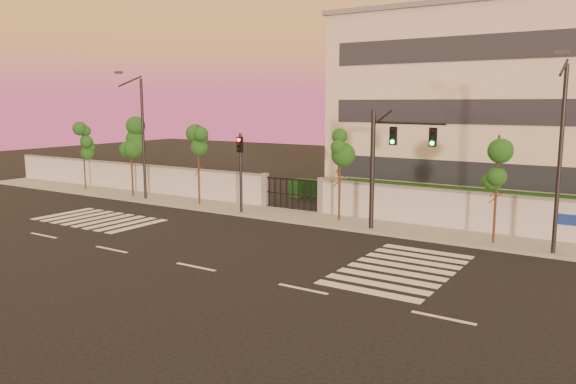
# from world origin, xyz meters

# --- Properties ---
(ground) EXTENTS (120.00, 120.00, 0.00)m
(ground) POSITION_xyz_m (0.00, 0.00, 0.00)
(ground) COLOR black
(ground) RESTS_ON ground
(sidewalk) EXTENTS (60.00, 3.00, 0.15)m
(sidewalk) POSITION_xyz_m (0.00, 10.50, 0.07)
(sidewalk) COLOR gray
(sidewalk) RESTS_ON ground
(perimeter_wall) EXTENTS (60.00, 0.36, 2.20)m
(perimeter_wall) POSITION_xyz_m (0.10, 12.00, 1.07)
(perimeter_wall) COLOR #B6B8BD
(perimeter_wall) RESTS_ON ground
(hedge_row) EXTENTS (41.00, 4.25, 1.80)m
(hedge_row) POSITION_xyz_m (1.17, 14.74, 0.82)
(hedge_row) COLOR #0F3415
(hedge_row) RESTS_ON ground
(institutional_building) EXTENTS (24.40, 12.40, 12.25)m
(institutional_building) POSITION_xyz_m (9.00, 21.99, 6.16)
(institutional_building) COLOR beige
(institutional_building) RESTS_ON ground
(road_markings) EXTENTS (57.00, 7.62, 0.02)m
(road_markings) POSITION_xyz_m (-1.58, 3.76, 0.01)
(road_markings) COLOR silver
(road_markings) RESTS_ON ground
(street_tree_a) EXTENTS (1.40, 1.11, 4.91)m
(street_tree_a) POSITION_xyz_m (-20.15, 10.37, 3.61)
(street_tree_a) COLOR #382314
(street_tree_a) RESTS_ON ground
(street_tree_b) EXTENTS (1.60, 1.28, 5.29)m
(street_tree_b) POSITION_xyz_m (-15.01, 10.32, 3.89)
(street_tree_b) COLOR #382314
(street_tree_b) RESTS_ON ground
(street_tree_c) EXTENTS (1.52, 1.21, 5.16)m
(street_tree_c) POSITION_xyz_m (-8.79, 10.19, 3.80)
(street_tree_c) COLOR #382314
(street_tree_c) RESTS_ON ground
(street_tree_d) EXTENTS (1.61, 1.28, 5.13)m
(street_tree_d) POSITION_xyz_m (0.91, 10.65, 3.77)
(street_tree_d) COLOR #382314
(street_tree_d) RESTS_ON ground
(street_tree_e) EXTENTS (1.38, 1.10, 5.08)m
(street_tree_e) POSITION_xyz_m (9.23, 9.93, 3.73)
(street_tree_e) COLOR #382314
(street_tree_e) RESTS_ON ground
(traffic_signal_main) EXTENTS (3.87, 0.74, 6.14)m
(traffic_signal_main) POSITION_xyz_m (3.99, 9.69, 3.88)
(traffic_signal_main) COLOR black
(traffic_signal_main) RESTS_ON ground
(traffic_signal_secondary) EXTENTS (0.37, 0.35, 4.75)m
(traffic_signal_secondary) POSITION_xyz_m (-5.04, 9.57, 3.01)
(traffic_signal_secondary) COLOR black
(traffic_signal_secondary) RESTS_ON ground
(streetlight_west) EXTENTS (0.50, 2.03, 8.45)m
(streetlight_west) POSITION_xyz_m (-13.34, 9.71, 4.57)
(streetlight_west) COLOR black
(streetlight_west) RESTS_ON ground
(streetlight_east) EXTENTS (0.50, 2.03, 8.45)m
(streetlight_east) POSITION_xyz_m (11.78, 9.29, 4.57)
(streetlight_east) COLOR black
(streetlight_east) RESTS_ON ground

